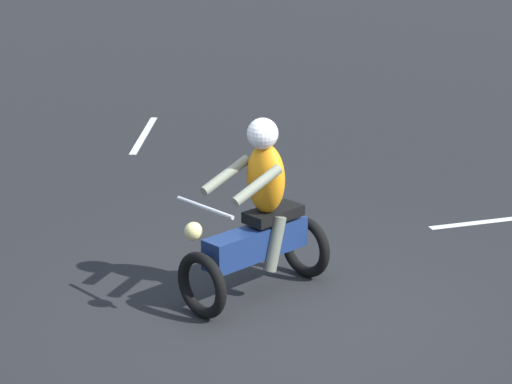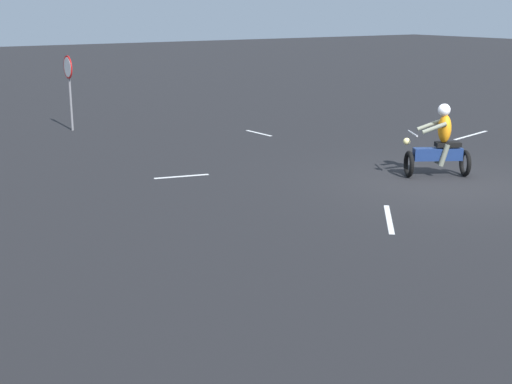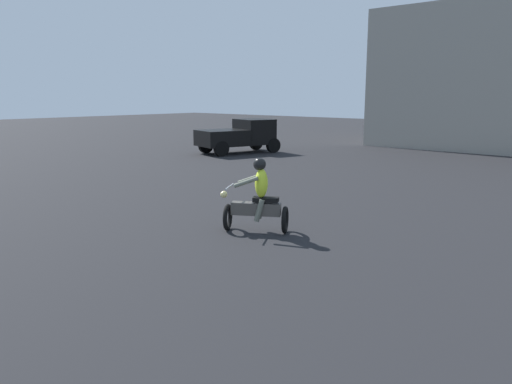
% 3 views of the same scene
% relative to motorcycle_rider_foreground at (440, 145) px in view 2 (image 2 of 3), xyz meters
% --- Properties ---
extents(ground_plane, '(120.00, 120.00, 0.00)m').
position_rel_motorcycle_rider_foreground_xyz_m(ground_plane, '(-0.44, 0.37, -0.73)').
color(ground_plane, black).
extents(motorcycle_rider_foreground, '(1.21, 1.51, 1.66)m').
position_rel_motorcycle_rider_foreground_xyz_m(motorcycle_rider_foreground, '(0.00, 0.00, 0.00)').
color(motorcycle_rider_foreground, black).
rests_on(motorcycle_rider_foreground, ground).
extents(stop_sign, '(0.70, 0.08, 2.30)m').
position_rel_motorcycle_rider_foreground_xyz_m(stop_sign, '(10.57, 4.87, 0.91)').
color(stop_sign, slate).
rests_on(stop_sign, ground).
extents(lane_stripe_e, '(1.26, 0.17, 0.01)m').
position_rel_motorcycle_rider_foreground_xyz_m(lane_stripe_e, '(6.97, 0.28, -0.72)').
color(lane_stripe_e, silver).
rests_on(lane_stripe_e, ground).
extents(lane_stripe_n, '(0.41, 1.25, 0.01)m').
position_rel_motorcycle_rider_foreground_xyz_m(lane_stripe_n, '(3.20, 4.88, -0.72)').
color(lane_stripe_n, silver).
rests_on(lane_stripe_n, ground).
extents(lane_stripe_nw, '(1.45, 1.25, 0.01)m').
position_rel_motorcycle_rider_foreground_xyz_m(lane_stripe_nw, '(-1.85, 3.27, -0.72)').
color(lane_stripe_nw, silver).
rests_on(lane_stripe_nw, ground).
extents(lane_stripe_s, '(0.59, 1.99, 0.01)m').
position_rel_motorcycle_rider_foreground_xyz_m(lane_stripe_s, '(3.18, -4.85, -0.72)').
color(lane_stripe_s, silver).
rests_on(lane_stripe_s, ground).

